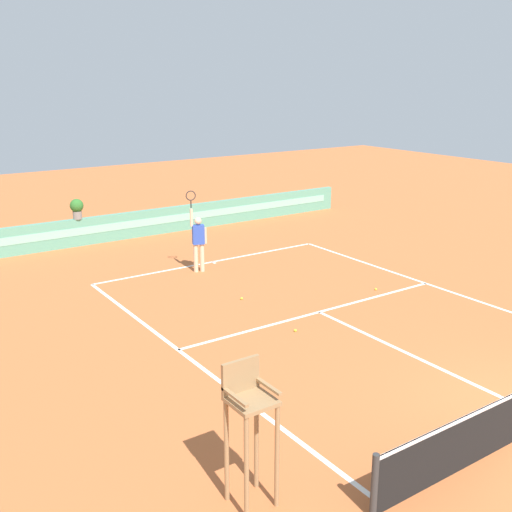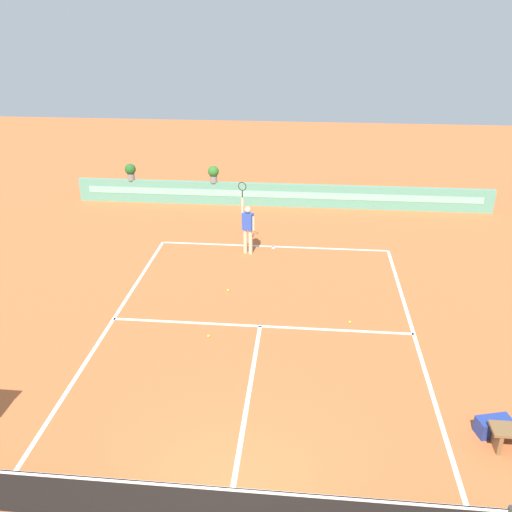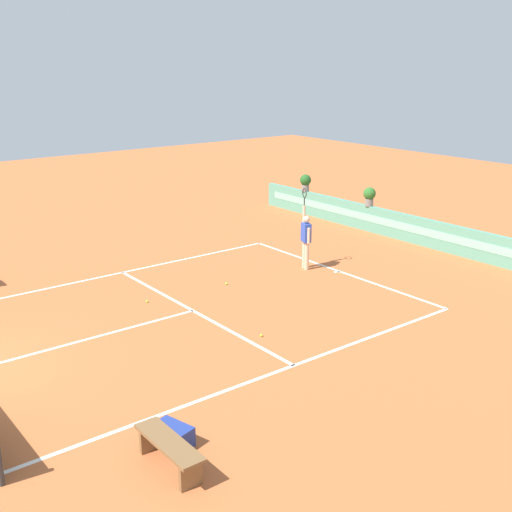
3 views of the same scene
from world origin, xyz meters
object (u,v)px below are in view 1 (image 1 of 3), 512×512
Objects in this scene: tennis_player at (198,239)px; potted_plant_left at (77,207)px; tennis_ball_near_baseline at (242,298)px; tennis_ball_mid_court at (376,289)px; tennis_ball_by_sideline at (295,330)px; umpire_chair at (249,418)px.

tennis_player is 5.57m from potted_plant_left.
potted_plant_left is at bearing 111.76° from tennis_player.
tennis_ball_near_baseline is 1.00× the size of tennis_ball_mid_court.
tennis_ball_near_baseline is 0.09× the size of potted_plant_left.
potted_plant_left is at bearing 102.38° from tennis_ball_near_baseline.
potted_plant_left is (-1.62, 10.66, 1.38)m from tennis_ball_by_sideline.
tennis_ball_mid_court is 3.90m from tennis_ball_by_sideline.
tennis_ball_near_baseline is (-0.29, -2.91, -1.02)m from tennis_player.
umpire_chair is 8.46m from tennis_ball_near_baseline.
tennis_player is 3.57× the size of potted_plant_left.
tennis_ball_mid_court and tennis_ball_by_sideline have the same top height.
umpire_chair is at bearing -134.02° from tennis_ball_by_sideline.
umpire_chair is 31.47× the size of tennis_ball_mid_court.
umpire_chair is 31.47× the size of tennis_ball_by_sideline.
umpire_chair is 0.83× the size of tennis_player.
tennis_ball_by_sideline is at bearing -164.12° from tennis_ball_mid_court.
tennis_ball_near_baseline is 2.60m from tennis_ball_by_sideline.
umpire_chair is at bearing -122.32° from tennis_ball_near_baseline.
tennis_player is 5.63m from tennis_ball_mid_court.
tennis_ball_mid_court is (3.32, -4.43, -1.02)m from tennis_player.
tennis_player is at bearing -68.24° from potted_plant_left.
tennis_player is 3.09m from tennis_ball_near_baseline.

